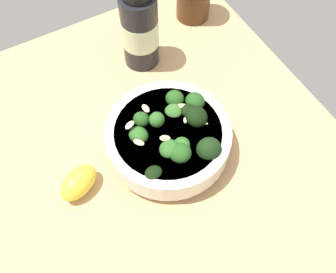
{
  "coord_description": "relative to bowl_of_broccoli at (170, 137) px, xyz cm",
  "views": [
    {
      "loc": [
        -13.36,
        -33.75,
        61.45
      ],
      "look_at": [
        3.95,
        -2.92,
        4.0
      ],
      "focal_mm": 43.85,
      "sensor_mm": 36.0,
      "label": 1
    }
  ],
  "objects": [
    {
      "name": "bowl_of_broccoli",
      "position": [
        0.0,
        0.0,
        0.0
      ],
      "size": [
        20.74,
        20.74,
        8.71
      ],
      "color": "silver",
      "rests_on": "ground_plane"
    },
    {
      "name": "bottle_tall",
      "position": [
        5.36,
        20.62,
        4.19
      ],
      "size": [
        6.94,
        6.94,
        17.32
      ],
      "color": "black",
      "rests_on": "ground_plane"
    },
    {
      "name": "ground_plane",
      "position": [
        -4.19,
        3.04,
        -5.42
      ],
      "size": [
        66.73,
        66.73,
        3.11
      ],
      "primitive_type": "cube",
      "color": "tan"
    },
    {
      "name": "lemon_wedge",
      "position": [
        -16.32,
        0.55,
        -1.64
      ],
      "size": [
        8.08,
        6.68,
        4.46
      ],
      "primitive_type": "ellipsoid",
      "rotation": [
        0.0,
        0.0,
        0.43
      ],
      "color": "yellow",
      "rests_on": "ground_plane"
    }
  ]
}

